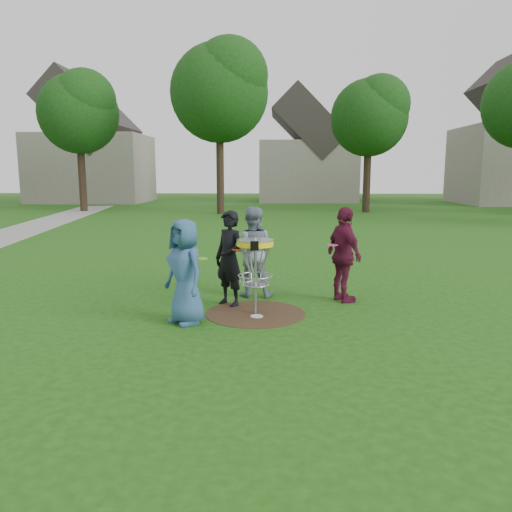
{
  "coord_description": "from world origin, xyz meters",
  "views": [
    {
      "loc": [
        0.36,
        -8.65,
        2.52
      ],
      "look_at": [
        0.0,
        0.3,
        1.0
      ],
      "focal_mm": 35.0,
      "sensor_mm": 36.0,
      "label": 1
    }
  ],
  "objects_px": {
    "player_grey": "(252,252)",
    "disc_golf_basket": "(255,258)",
    "player_black": "(229,258)",
    "player_maroon": "(344,255)",
    "player_blue": "(185,272)"
  },
  "relations": [
    {
      "from": "player_black",
      "to": "player_grey",
      "type": "xyz_separation_m",
      "value": [
        0.39,
        0.72,
        0.01
      ]
    },
    {
      "from": "player_grey",
      "to": "disc_golf_basket",
      "type": "distance_m",
      "value": 1.31
    },
    {
      "from": "player_maroon",
      "to": "disc_golf_basket",
      "type": "height_order",
      "value": "player_maroon"
    },
    {
      "from": "player_black",
      "to": "disc_golf_basket",
      "type": "bearing_deg",
      "value": -8.92
    },
    {
      "from": "player_maroon",
      "to": "player_blue",
      "type": "bearing_deg",
      "value": 94.71
    },
    {
      "from": "player_grey",
      "to": "disc_golf_basket",
      "type": "xyz_separation_m",
      "value": [
        0.13,
        -1.3,
        0.1
      ]
    },
    {
      "from": "disc_golf_basket",
      "to": "player_maroon",
      "type": "bearing_deg",
      "value": 29.06
    },
    {
      "from": "player_black",
      "to": "disc_golf_basket",
      "type": "height_order",
      "value": "player_black"
    },
    {
      "from": "player_grey",
      "to": "disc_golf_basket",
      "type": "height_order",
      "value": "player_grey"
    },
    {
      "from": "player_blue",
      "to": "player_grey",
      "type": "bearing_deg",
      "value": 107.22
    },
    {
      "from": "player_grey",
      "to": "player_black",
      "type": "bearing_deg",
      "value": 63.0
    },
    {
      "from": "player_maroon",
      "to": "disc_golf_basket",
      "type": "xyz_separation_m",
      "value": [
        -1.68,
        -0.94,
        0.09
      ]
    },
    {
      "from": "player_maroon",
      "to": "disc_golf_basket",
      "type": "bearing_deg",
      "value": 95.43
    },
    {
      "from": "player_blue",
      "to": "player_black",
      "type": "relative_size",
      "value": 0.97
    },
    {
      "from": "player_black",
      "to": "disc_golf_basket",
      "type": "distance_m",
      "value": 0.78
    }
  ]
}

